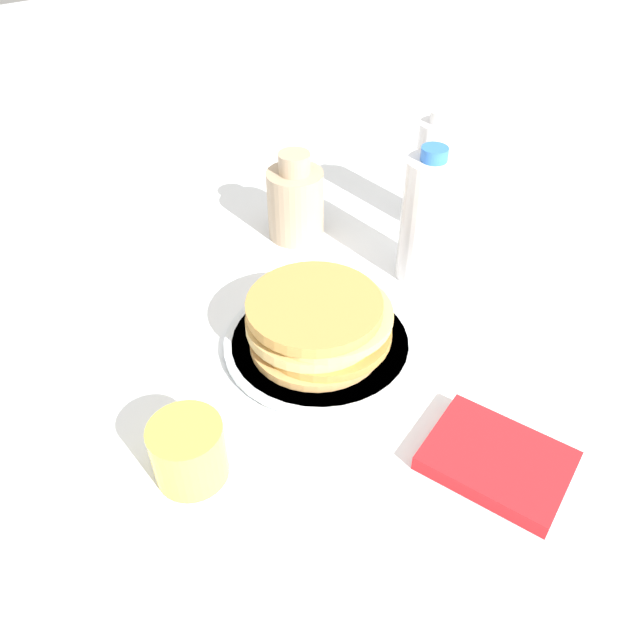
{
  "coord_description": "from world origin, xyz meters",
  "views": [
    {
      "loc": [
        0.46,
        -0.33,
        0.57
      ],
      "look_at": [
        -0.03,
        0.02,
        0.05
      ],
      "focal_mm": 35.0,
      "sensor_mm": 36.0,
      "label": 1
    }
  ],
  "objects_px": {
    "pancake_stack": "(318,322)",
    "juice_glass": "(189,451)",
    "water_bottle_near": "(426,219)",
    "water_bottle_mid": "(433,175)",
    "plate": "(320,343)",
    "cream_jug": "(295,201)"
  },
  "relations": [
    {
      "from": "plate",
      "to": "water_bottle_near",
      "type": "height_order",
      "value": "water_bottle_near"
    },
    {
      "from": "pancake_stack",
      "to": "juice_glass",
      "type": "height_order",
      "value": "pancake_stack"
    },
    {
      "from": "pancake_stack",
      "to": "water_bottle_near",
      "type": "bearing_deg",
      "value": 101.06
    },
    {
      "from": "plate",
      "to": "juice_glass",
      "type": "xyz_separation_m",
      "value": [
        0.08,
        -0.23,
        0.03
      ]
    },
    {
      "from": "plate",
      "to": "juice_glass",
      "type": "height_order",
      "value": "juice_glass"
    },
    {
      "from": "pancake_stack",
      "to": "water_bottle_mid",
      "type": "xyz_separation_m",
      "value": [
        -0.14,
        0.33,
        0.05
      ]
    },
    {
      "from": "pancake_stack",
      "to": "water_bottle_mid",
      "type": "bearing_deg",
      "value": 113.47
    },
    {
      "from": "plate",
      "to": "water_bottle_near",
      "type": "bearing_deg",
      "value": 101.38
    },
    {
      "from": "pancake_stack",
      "to": "water_bottle_near",
      "type": "height_order",
      "value": "water_bottle_near"
    },
    {
      "from": "plate",
      "to": "pancake_stack",
      "type": "height_order",
      "value": "pancake_stack"
    },
    {
      "from": "water_bottle_near",
      "to": "water_bottle_mid",
      "type": "xyz_separation_m",
      "value": [
        -0.1,
        0.11,
        -0.01
      ]
    },
    {
      "from": "juice_glass",
      "to": "cream_jug",
      "type": "distance_m",
      "value": 0.48
    },
    {
      "from": "plate",
      "to": "cream_jug",
      "type": "xyz_separation_m",
      "value": [
        -0.24,
        0.13,
        0.05
      ]
    },
    {
      "from": "juice_glass",
      "to": "water_bottle_near",
      "type": "bearing_deg",
      "value": 105.67
    },
    {
      "from": "cream_jug",
      "to": "water_bottle_near",
      "type": "bearing_deg",
      "value": 24.55
    },
    {
      "from": "cream_jug",
      "to": "water_bottle_mid",
      "type": "xyz_separation_m",
      "value": [
        0.1,
        0.2,
        0.03
      ]
    },
    {
      "from": "cream_jug",
      "to": "water_bottle_near",
      "type": "distance_m",
      "value": 0.22
    },
    {
      "from": "plate",
      "to": "water_bottle_mid",
      "type": "xyz_separation_m",
      "value": [
        -0.14,
        0.32,
        0.08
      ]
    },
    {
      "from": "juice_glass",
      "to": "cream_jug",
      "type": "height_order",
      "value": "cream_jug"
    },
    {
      "from": "cream_jug",
      "to": "water_bottle_mid",
      "type": "bearing_deg",
      "value": 62.99
    },
    {
      "from": "plate",
      "to": "juice_glass",
      "type": "distance_m",
      "value": 0.24
    },
    {
      "from": "water_bottle_near",
      "to": "water_bottle_mid",
      "type": "height_order",
      "value": "water_bottle_near"
    }
  ]
}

